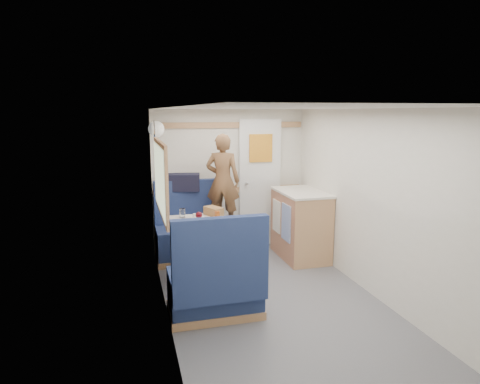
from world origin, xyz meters
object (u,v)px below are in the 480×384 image
object	(u,v)px
tumbler_mid	(182,213)
bread_loaf	(214,211)
bench_near	(216,288)
orange_fruit	(214,219)
bench_far	(190,237)
duffel_bag	(182,182)
galley_counter	(300,224)
beer_glass	(217,215)
dinette_table	(200,236)
tray	(212,228)
wine_glass	(199,216)
salt_grinder	(194,218)
cheese_block	(210,226)
dome_light	(156,129)
pepper_grinder	(200,218)
tumbler_left	(189,226)
person	(223,181)

from	to	relation	value
tumbler_mid	bread_loaf	xyz separation A→B (m)	(0.38, 0.01, -0.00)
bench_near	orange_fruit	size ratio (longest dim) A/B	15.04
bench_far	duffel_bag	world-z (taller)	duffel_bag
galley_counter	duffel_bag	distance (m)	1.71
galley_counter	tumbler_mid	xyz separation A→B (m)	(-1.62, -0.23, 0.31)
beer_glass	tumbler_mid	bearing A→B (deg)	152.31
dinette_table	beer_glass	xyz separation A→B (m)	(0.22, 0.12, 0.20)
tray	wine_glass	distance (m)	0.22
dinette_table	salt_grinder	size ratio (longest dim) A/B	9.67
tray	beer_glass	world-z (taller)	beer_glass
cheese_block	dome_light	bearing A→B (deg)	112.47
galley_counter	salt_grinder	size ratio (longest dim) A/B	9.67
tray	pepper_grinder	size ratio (longest dim) A/B	3.51
bench_far	tumbler_left	bearing A→B (deg)	-98.21
orange_fruit	wine_glass	bearing A→B (deg)	-157.73
dome_light	pepper_grinder	bearing A→B (deg)	-63.18
galley_counter	duffel_bag	world-z (taller)	duffel_bag
tray	orange_fruit	bearing A→B (deg)	72.57
salt_grinder	duffel_bag	bearing A→B (deg)	90.03
wine_glass	bread_loaf	size ratio (longest dim) A/B	0.68
bench_far	tumbler_mid	world-z (taller)	bench_far
dinette_table	tray	world-z (taller)	tray
orange_fruit	person	bearing A→B (deg)	70.80
duffel_bag	pepper_grinder	size ratio (longest dim) A/B	5.23
bench_near	wine_glass	world-z (taller)	bench_near
beer_glass	pepper_grinder	bearing A→B (deg)	-164.16
person	wine_glass	bearing A→B (deg)	86.82
dome_light	beer_glass	size ratio (longest dim) A/B	2.06
orange_fruit	salt_grinder	xyz separation A→B (m)	(-0.20, 0.14, -0.01)
wine_glass	salt_grinder	xyz separation A→B (m)	(-0.02, 0.22, -0.08)
bench_near	beer_glass	distance (m)	1.11
tumbler_left	beer_glass	world-z (taller)	tumbler_left
tumbler_mid	dinette_table	bearing A→B (deg)	-63.66
bread_loaf	galley_counter	bearing A→B (deg)	10.36
dinette_table	bread_loaf	bearing A→B (deg)	55.11
bench_far	galley_counter	bearing A→B (deg)	-12.10
bench_near	dome_light	bearing A→B (deg)	102.82
bench_near	tumbler_mid	xyz separation A→B (m)	(-0.16, 1.18, 0.47)
orange_fruit	pepper_grinder	xyz separation A→B (m)	(-0.14, 0.12, -0.01)
bench_near	pepper_grinder	size ratio (longest dim) A/B	11.46
wine_glass	tumbler_left	distance (m)	0.21
dome_light	salt_grinder	xyz separation A→B (m)	(0.34, -0.77, -0.98)
person	wine_glass	xyz separation A→B (m)	(-0.48, -0.91, -0.23)
tumbler_mid	bread_loaf	size ratio (longest dim) A/B	0.44
salt_grinder	bread_loaf	xyz separation A→B (m)	(0.28, 0.24, 0.00)
galley_counter	pepper_grinder	size ratio (longest dim) A/B	10.04
tumbler_left	cheese_block	bearing A→B (deg)	5.35
salt_grinder	orange_fruit	bearing A→B (deg)	-35.26
tumbler_mid	orange_fruit	bearing A→B (deg)	-50.72
pepper_grinder	dome_light	bearing A→B (deg)	116.82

